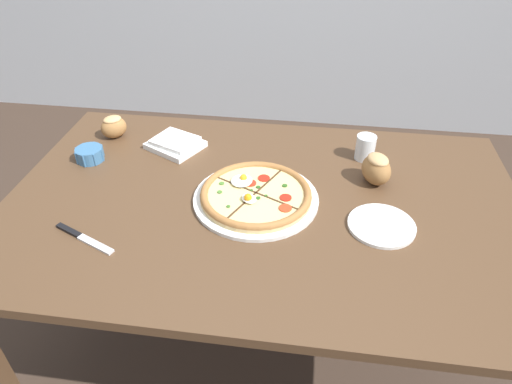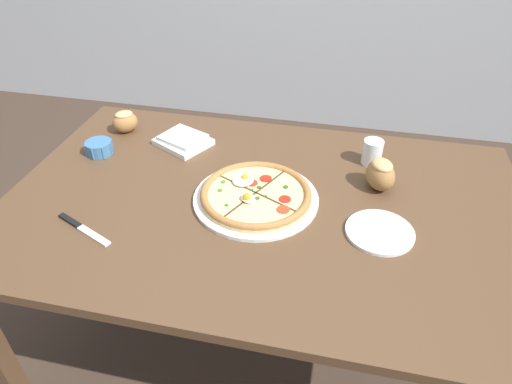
% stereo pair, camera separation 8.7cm
% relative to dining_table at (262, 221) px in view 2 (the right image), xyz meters
% --- Properties ---
extents(ground_plane, '(12.00, 12.00, 0.00)m').
position_rel_dining_table_xyz_m(ground_plane, '(0.00, 0.00, -0.64)').
color(ground_plane, '#3D2D23').
extents(dining_table, '(1.56, 0.98, 0.72)m').
position_rel_dining_table_xyz_m(dining_table, '(0.00, 0.00, 0.00)').
color(dining_table, '#513823').
rests_on(dining_table, ground_plane).
extents(pizza, '(0.38, 0.38, 0.05)m').
position_rel_dining_table_xyz_m(pizza, '(-0.02, 0.00, 0.10)').
color(pizza, white).
rests_on(pizza, dining_table).
extents(ramekin_bowl, '(0.10, 0.10, 0.05)m').
position_rel_dining_table_xyz_m(ramekin_bowl, '(-0.61, 0.15, 0.10)').
color(ramekin_bowl, teal).
rests_on(ramekin_bowl, dining_table).
extents(napkin_folded, '(0.22, 0.21, 0.04)m').
position_rel_dining_table_xyz_m(napkin_folded, '(-0.35, 0.27, 0.10)').
color(napkin_folded, white).
rests_on(napkin_folded, dining_table).
extents(bread_piece_near, '(0.12, 0.13, 0.10)m').
position_rel_dining_table_xyz_m(bread_piece_near, '(0.34, 0.15, 0.13)').
color(bread_piece_near, olive).
rests_on(bread_piece_near, dining_table).
extents(bread_piece_mid, '(0.12, 0.11, 0.08)m').
position_rel_dining_table_xyz_m(bread_piece_mid, '(-0.59, 0.31, 0.12)').
color(bread_piece_mid, '#A3703D').
rests_on(bread_piece_mid, dining_table).
extents(knife_main, '(0.20, 0.10, 0.01)m').
position_rel_dining_table_xyz_m(knife_main, '(-0.46, -0.24, 0.08)').
color(knife_main, silver).
rests_on(knife_main, dining_table).
extents(water_glass, '(0.07, 0.07, 0.09)m').
position_rel_dining_table_xyz_m(water_glass, '(0.31, 0.29, 0.12)').
color(water_glass, white).
rests_on(water_glass, dining_table).
extents(side_saucer, '(0.19, 0.19, 0.01)m').
position_rel_dining_table_xyz_m(side_saucer, '(0.35, -0.07, 0.08)').
color(side_saucer, white).
rests_on(side_saucer, dining_table).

